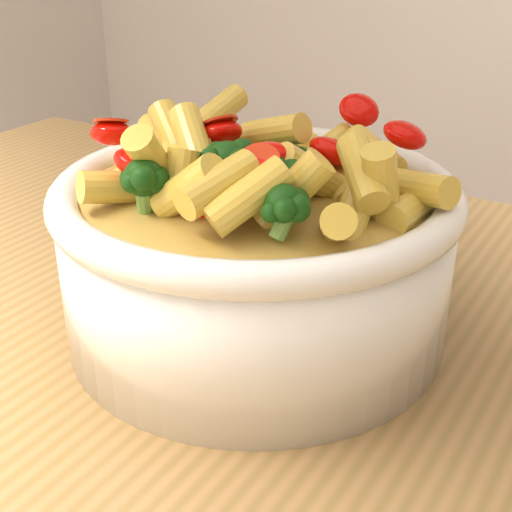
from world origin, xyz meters
The scene contains 2 objects.
serving_bowl centered at (-0.07, 0.08, 0.96)m, with size 0.26×0.26×0.11m.
pasta_salad centered at (-0.07, 0.08, 1.03)m, with size 0.21×0.21×0.05m.
Camera 1 is at (0.15, -0.28, 1.16)m, focal length 50.00 mm.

